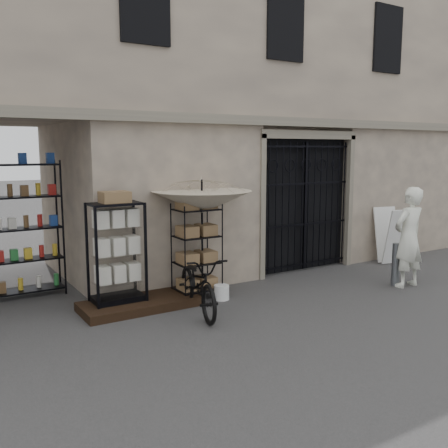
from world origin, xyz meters
TOP-DOWN VIEW (x-y plane):
  - ground at (0.00, 0.00)m, footprint 80.00×80.00m
  - main_building at (0.00, 4.00)m, footprint 14.00×4.00m
  - iron_gate at (1.75, 2.28)m, footprint 2.50×0.21m
  - step_platform at (-2.40, 1.55)m, footprint 2.00×0.90m
  - display_cabinet at (-2.73, 1.68)m, footprint 0.95×0.73m
  - wire_rack at (-1.26, 1.60)m, footprint 0.86×0.69m
  - market_umbrella at (-1.13, 1.63)m, footprint 1.95×1.97m
  - white_bucket at (-0.96, 1.24)m, footprint 0.36×0.36m
  - bicycle at (-1.66, 0.83)m, footprint 0.85×1.11m
  - steel_bollard at (2.50, 0.23)m, footprint 0.17×0.17m
  - shopkeeper at (2.62, 0.05)m, footprint 0.77×1.99m
  - easel_sign at (3.99, 1.57)m, footprint 0.74×0.81m

SIDE VIEW (x-z plane):
  - ground at x=0.00m, z-range 0.00..0.00m
  - bicycle at x=-1.66m, z-range -0.94..0.94m
  - shopkeeper at x=2.62m, z-range -0.24..0.24m
  - step_platform at x=-2.40m, z-range 0.00..0.15m
  - white_bucket at x=-0.96m, z-range 0.00..0.27m
  - steel_bollard at x=2.50m, z-range 0.00..0.85m
  - easel_sign at x=3.99m, z-range 0.02..1.32m
  - wire_rack at x=-1.26m, z-range -0.02..1.71m
  - display_cabinet at x=-2.73m, z-range 0.00..1.81m
  - iron_gate at x=1.75m, z-range 0.00..3.00m
  - market_umbrella at x=-1.13m, z-range 0.57..3.16m
  - main_building at x=0.00m, z-range 0.00..9.00m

